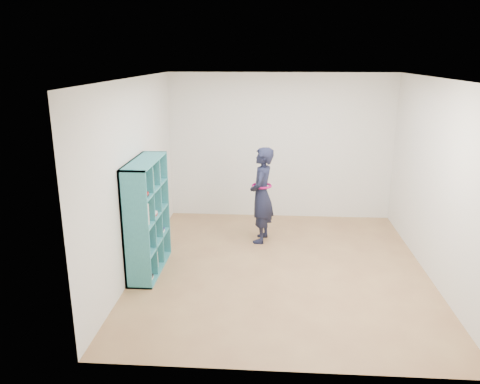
{
  "coord_description": "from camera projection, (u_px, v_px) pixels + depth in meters",
  "views": [
    {
      "loc": [
        -0.16,
        -6.04,
        2.88
      ],
      "look_at": [
        -0.59,
        0.3,
        1.02
      ],
      "focal_mm": 35.0,
      "sensor_mm": 36.0,
      "label": 1
    }
  ],
  "objects": [
    {
      "name": "wall_front",
      "position": [
        288.0,
        244.0,
        4.06
      ],
      "size": [
        4.0,
        0.02,
        2.6
      ],
      "primitive_type": "cube",
      "color": "white",
      "rests_on": "floor"
    },
    {
      "name": "wall_left",
      "position": [
        135.0,
        176.0,
        6.35
      ],
      "size": [
        0.02,
        4.5,
        2.6
      ],
      "primitive_type": "cube",
      "color": "white",
      "rests_on": "floor"
    },
    {
      "name": "smartphone",
      "position": [
        254.0,
        187.0,
        7.42
      ],
      "size": [
        0.03,
        0.1,
        0.14
      ],
      "rotation": [
        0.27,
        0.0,
        -0.17
      ],
      "color": "silver",
      "rests_on": "person"
    },
    {
      "name": "wall_back",
      "position": [
        280.0,
        147.0,
        8.37
      ],
      "size": [
        4.0,
        0.02,
        2.6
      ],
      "primitive_type": "cube",
      "color": "white",
      "rests_on": "floor"
    },
    {
      "name": "ceiling",
      "position": [
        286.0,
        78.0,
        5.85
      ],
      "size": [
        4.5,
        4.5,
        0.0
      ],
      "primitive_type": "plane",
      "color": "white",
      "rests_on": "wall_back"
    },
    {
      "name": "person",
      "position": [
        262.0,
        195.0,
        7.34
      ],
      "size": [
        0.45,
        0.61,
        1.53
      ],
      "rotation": [
        0.0,
        0.0,
        -1.73
      ],
      "color": "black",
      "rests_on": "floor"
    },
    {
      "name": "wall_right",
      "position": [
        437.0,
        181.0,
        6.08
      ],
      "size": [
        0.02,
        4.5,
        2.6
      ],
      "primitive_type": "cube",
      "color": "white",
      "rests_on": "floor"
    },
    {
      "name": "bookshelf",
      "position": [
        145.0,
        219.0,
        6.32
      ],
      "size": [
        0.34,
        1.17,
        1.56
      ],
      "color": "#297180",
      "rests_on": "floor"
    },
    {
      "name": "floor",
      "position": [
        280.0,
        268.0,
        6.58
      ],
      "size": [
        4.5,
        4.5,
        0.0
      ],
      "primitive_type": "plane",
      "color": "#906241",
      "rests_on": "ground"
    }
  ]
}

